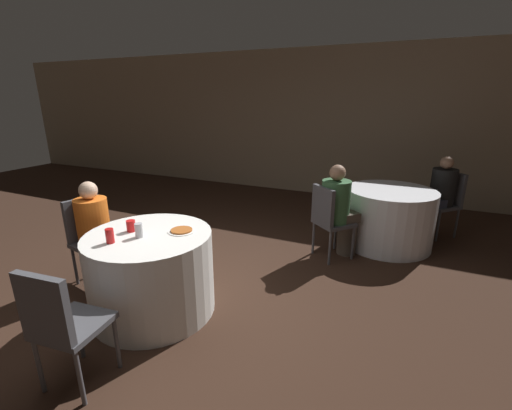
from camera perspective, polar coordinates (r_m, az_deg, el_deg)
ground_plane at (r=3.45m, az=-12.87°, el=-16.29°), size 16.00×16.00×0.00m
wall_back at (r=7.03m, az=9.49°, el=13.26°), size 16.00×0.06×2.80m
table_near at (r=3.29m, az=-16.96°, el=-10.78°), size 1.10×1.10×0.76m
table_far at (r=4.84m, az=21.18°, el=-1.94°), size 1.13×1.13×0.76m
chair_near_south at (r=2.60m, az=-29.88°, el=-16.32°), size 0.44×0.44×0.91m
chair_near_west at (r=3.97m, az=-25.95°, el=-4.18°), size 0.47×0.47×0.91m
chair_far_southwest at (r=4.16m, az=11.94°, el=-1.78°), size 0.56×0.56×0.91m
chair_far_northeast at (r=5.49m, az=29.10°, el=1.03°), size 0.57×0.57×0.91m
person_black_shirt at (r=5.35m, az=27.97°, el=1.16°), size 0.46×0.46×1.14m
person_green_jacket at (r=4.24m, az=13.74°, el=-0.92°), size 0.47×0.48×1.15m
person_orange_shirt at (r=3.83m, az=-24.68°, el=-4.66°), size 0.49×0.35×1.11m
pizza_plate_near at (r=3.11m, az=-12.31°, el=-4.17°), size 0.24×0.24×0.02m
soda_can_silver at (r=3.07m, az=-18.93°, el=-4.01°), size 0.07×0.07×0.12m
soda_can_red at (r=3.03m, az=-23.19°, el=-4.76°), size 0.07×0.07×0.12m
cup_near at (r=3.22m, az=-20.11°, el=-3.29°), size 0.08×0.08×0.10m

